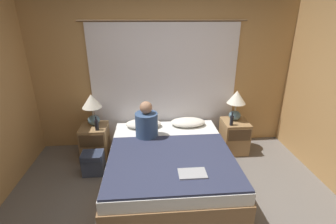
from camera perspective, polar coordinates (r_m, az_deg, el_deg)
ground_plane at (r=3.09m, az=1.75°, el=-23.43°), size 16.00×16.00×0.00m
wall_back at (r=4.12m, az=-0.93°, el=8.69°), size 4.39×0.06×2.50m
curtain_panel at (r=4.11m, az=-0.85°, el=5.84°), size 2.60×0.02×2.12m
bed at (r=3.53m, az=0.40°, el=-12.09°), size 1.69×1.95×0.45m
nightstand_left at (r=4.15m, az=-16.67°, el=-6.65°), size 0.41×0.46×0.55m
nightstand_right at (r=4.29m, az=15.22°, el=-5.46°), size 0.41×0.46×0.55m
lamp_left at (r=3.97m, az=-17.40°, el=1.46°), size 0.30×0.30×0.51m
lamp_right at (r=4.12m, az=15.71°, el=2.40°), size 0.30×0.30×0.51m
pillow_left at (r=4.05m, az=-5.81°, el=-2.74°), size 0.58×0.33×0.12m
pillow_right at (r=4.10m, az=4.63°, el=-2.39°), size 0.58×0.33×0.12m
blanket_on_bed at (r=3.15m, az=0.89°, el=-11.35°), size 1.63×1.32×0.03m
person_left_in_bed at (r=3.64m, az=-5.05°, el=-2.66°), size 0.34×0.34×0.58m
beer_bottle_on_left_stand at (r=3.85m, az=-16.40°, el=-2.90°), size 0.06×0.06×0.22m
beer_bottle_on_right_stand at (r=3.99m, az=14.70°, el=-1.88°), size 0.06×0.06×0.22m
laptop_on_bed at (r=2.91m, az=5.73°, el=-14.14°), size 0.32×0.21×0.02m
backpack_on_floor at (r=3.78m, az=-17.15°, el=-11.09°), size 0.31×0.26×0.35m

